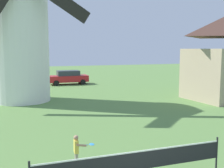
{
  "coord_description": "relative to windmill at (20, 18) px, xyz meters",
  "views": [
    {
      "loc": [
        -3.19,
        -5.41,
        3.97
      ],
      "look_at": [
        0.01,
        3.75,
        2.75
      ],
      "focal_mm": 44.45,
      "sensor_mm": 36.0,
      "label": 1
    }
  ],
  "objects": [
    {
      "name": "windmill",
      "position": [
        0.0,
        0.0,
        0.0
      ],
      "size": [
        9.6,
        4.89,
        13.83
      ],
      "color": "white",
      "rests_on": "ground_plane"
    },
    {
      "name": "tennis_net",
      "position": [
        2.75,
        -14.99,
        -5.55
      ],
      "size": [
        6.0,
        0.06,
        1.1
      ],
      "color": "black",
      "rests_on": "ground_plane"
    },
    {
      "name": "player_far",
      "position": [
        1.4,
        -13.31,
        -5.6
      ],
      "size": [
        0.68,
        0.47,
        1.12
      ],
      "color": "#9E937F",
      "rests_on": "ground_plane"
    },
    {
      "name": "parked_car_green",
      "position": [
        0.01,
        9.18,
        -5.43
      ],
      "size": [
        3.94,
        1.92,
        1.56
      ],
      "color": "#1E6638",
      "rests_on": "ground_plane"
    },
    {
      "name": "parked_car_red",
      "position": [
        5.18,
        8.93,
        -5.43
      ],
      "size": [
        4.38,
        1.9,
        1.56
      ],
      "color": "red",
      "rests_on": "ground_plane"
    }
  ]
}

